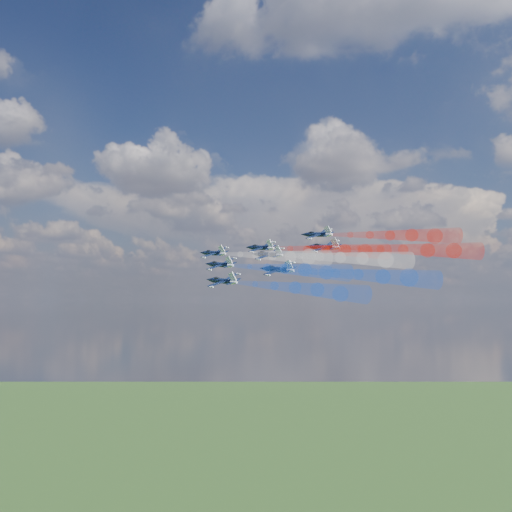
% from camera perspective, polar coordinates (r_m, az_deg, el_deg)
% --- Properties ---
extents(jet_lead, '(14.62, 13.72, 7.24)m').
position_cam_1_polar(jet_lead, '(165.97, -4.12, 0.27)').
color(jet_lead, black).
extents(trail_lead, '(34.53, 20.03, 8.08)m').
position_cam_1_polar(trail_lead, '(148.89, 1.59, 0.02)').
color(trail_lead, white).
extents(jet_inner_left, '(14.62, 13.72, 7.24)m').
position_cam_1_polar(jet_inner_left, '(152.95, -3.48, -0.84)').
color(jet_inner_left, black).
extents(trail_inner_left, '(34.53, 20.03, 8.08)m').
position_cam_1_polar(trail_inner_left, '(136.14, 2.86, -1.25)').
color(trail_inner_left, blue).
extents(jet_inner_right, '(14.62, 13.72, 7.24)m').
position_cam_1_polar(jet_inner_right, '(163.84, 0.45, 0.81)').
color(jet_inner_right, black).
extents(trail_inner_right, '(34.53, 20.03, 8.08)m').
position_cam_1_polar(trail_inner_right, '(148.14, 6.73, 0.61)').
color(trail_inner_right, red).
extents(jet_outer_left, '(14.62, 13.72, 7.24)m').
position_cam_1_polar(jet_outer_left, '(140.24, -3.24, -2.42)').
color(jet_outer_left, black).
extents(trail_outer_left, '(34.53, 20.03, 8.08)m').
position_cam_1_polar(trail_outer_left, '(123.63, 3.78, -3.09)').
color(trail_outer_left, blue).
extents(jet_center_third, '(14.62, 13.72, 7.24)m').
position_cam_1_polar(jet_center_third, '(150.63, 1.18, 0.14)').
color(jet_center_third, black).
extents(trail_center_third, '(34.53, 20.03, 8.08)m').
position_cam_1_polar(trail_center_third, '(135.26, 8.15, -0.15)').
color(trail_center_third, white).
extents(jet_outer_right, '(14.62, 13.72, 7.24)m').
position_cam_1_polar(jet_outer_right, '(162.47, 5.96, 2.08)').
color(jet_outer_right, black).
extents(trail_outer_right, '(34.53, 20.03, 8.08)m').
position_cam_1_polar(trail_outer_right, '(148.56, 12.81, 1.99)').
color(trail_outer_right, red).
extents(jet_rear_left, '(14.62, 13.72, 7.24)m').
position_cam_1_polar(jet_rear_left, '(138.82, 2.12, -1.30)').
color(jet_rear_left, black).
extents(trail_rear_left, '(34.53, 20.03, 8.08)m').
position_cam_1_polar(trail_rear_left, '(123.87, 9.86, -1.79)').
color(trail_rear_left, blue).
extents(jet_rear_right, '(14.62, 13.72, 7.24)m').
position_cam_1_polar(jet_rear_right, '(150.66, 6.54, 0.87)').
color(jet_rear_right, black).
extents(trail_rear_right, '(34.53, 20.03, 8.08)m').
position_cam_1_polar(trail_rear_right, '(137.06, 14.03, 0.65)').
color(trail_rear_right, red).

